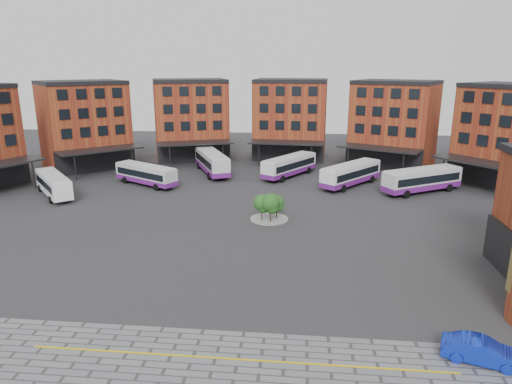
# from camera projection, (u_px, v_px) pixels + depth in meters

# --- Properties ---
(ground) EXTENTS (160.00, 160.00, 0.00)m
(ground) POSITION_uv_depth(u_px,v_px,m) (238.00, 262.00, 41.21)
(ground) COLOR #28282B
(ground) RESTS_ON ground
(yellow_line) EXTENTS (26.00, 0.15, 0.02)m
(yellow_line) POSITION_uv_depth(u_px,v_px,m) (238.00, 359.00, 27.61)
(yellow_line) COLOR gold
(yellow_line) RESTS_ON paving_zone
(main_building) EXTENTS (94.14, 42.48, 14.60)m
(main_building) POSITION_uv_depth(u_px,v_px,m) (241.00, 126.00, 76.34)
(main_building) COLOR #944020
(main_building) RESTS_ON ground
(tree_island) EXTENTS (4.40, 4.40, 3.37)m
(tree_island) POSITION_uv_depth(u_px,v_px,m) (270.00, 205.00, 51.55)
(tree_island) COLOR gray
(tree_island) RESTS_ON ground
(bus_a) EXTENTS (8.84, 9.63, 3.02)m
(bus_a) POSITION_uv_depth(u_px,v_px,m) (53.00, 183.00, 61.34)
(bus_a) COLOR white
(bus_a) RESTS_ON ground
(bus_b) EXTENTS (10.54, 7.60, 3.03)m
(bus_b) POSITION_uv_depth(u_px,v_px,m) (146.00, 174.00, 66.84)
(bus_b) COLOR silver
(bus_b) RESTS_ON ground
(bus_c) EXTENTS (7.85, 12.60, 3.53)m
(bus_c) POSITION_uv_depth(u_px,v_px,m) (212.00, 162.00, 74.01)
(bus_c) COLOR silver
(bus_c) RESTS_ON ground
(bus_d) EXTENTS (8.48, 11.10, 3.24)m
(bus_d) POSITION_uv_depth(u_px,v_px,m) (289.00, 166.00, 71.99)
(bus_d) COLOR white
(bus_d) RESTS_ON ground
(bus_e) EXTENTS (9.46, 10.73, 3.29)m
(bus_e) POSITION_uv_depth(u_px,v_px,m) (351.00, 174.00, 66.49)
(bus_e) COLOR white
(bus_e) RESTS_ON ground
(bus_f) EXTENTS (11.78, 8.54, 3.40)m
(bus_f) POSITION_uv_depth(u_px,v_px,m) (422.00, 180.00, 62.98)
(bus_f) COLOR silver
(bus_f) RESTS_ON ground
(blue_car) EXTENTS (4.86, 2.88, 1.51)m
(blue_car) POSITION_uv_depth(u_px,v_px,m) (482.00, 351.00, 27.18)
(blue_car) COLOR #0E27B7
(blue_car) RESTS_ON ground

